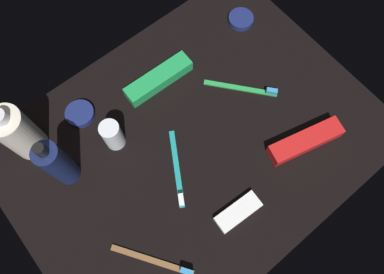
{
  "coord_description": "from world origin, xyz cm",
  "views": [
    {
      "loc": [
        17.92,
        21.95,
        80.41
      ],
      "look_at": [
        0.0,
        0.0,
        3.0
      ],
      "focal_mm": 34.38,
      "sensor_mm": 36.0,
      "label": 1
    }
  ],
  "objects": [
    {
      "name": "cream_tin_right",
      "position": [
        16.32,
        -21.89,
        0.83
      ],
      "size": [
        6.75,
        6.75,
        1.67
      ],
      "primitive_type": "cylinder",
      "color": "navy",
      "rests_on": "ground_plane"
    },
    {
      "name": "toothbrush_teal",
      "position": [
        7.32,
        3.78,
        0.61
      ],
      "size": [
        10.2,
        16.1,
        2.1
      ],
      "color": "teal",
      "rests_on": "ground_plane"
    },
    {
      "name": "bodywash_bottle",
      "position": [
        29.03,
        -22.65,
        7.7
      ],
      "size": [
        7.33,
        7.33,
        17.13
      ],
      "color": "silver",
      "rests_on": "ground_plane"
    },
    {
      "name": "lotion_bottle",
      "position": [
        26.24,
        -11.61,
        7.93
      ],
      "size": [
        5.28,
        5.28,
        18.1
      ],
      "color": "#141E48",
      "rests_on": "ground_plane"
    },
    {
      "name": "toothpaste_box_red",
      "position": [
        -19.7,
        16.7,
        1.6
      ],
      "size": [
        18.14,
        8.59,
        3.2
      ],
      "primitive_type": "cube",
      "rotation": [
        0.0,
        0.0,
        -0.25
      ],
      "color": "red",
      "rests_on": "ground_plane"
    },
    {
      "name": "snack_bar_white",
      "position": [
        2.64,
        18.96,
        0.75
      ],
      "size": [
        10.63,
        4.66,
        1.5
      ],
      "primitive_type": "cube",
      "rotation": [
        0.0,
        0.0,
        -0.06
      ],
      "color": "white",
      "rests_on": "ground_plane"
    },
    {
      "name": "cream_tin_left",
      "position": [
        -31.2,
        -17.98,
        0.78
      ],
      "size": [
        6.55,
        6.55,
        1.56
      ],
      "primitive_type": "cylinder",
      "color": "navy",
      "rests_on": "ground_plane"
    },
    {
      "name": "toothbrush_brown",
      "position": [
        22.35,
        16.02,
        0.61
      ],
      "size": [
        11.02,
        15.62,
        2.1
      ],
      "color": "brown",
      "rests_on": "ground_plane"
    },
    {
      "name": "toothpaste_box_green",
      "position": [
        -3.52,
        -17.16,
        1.6
      ],
      "size": [
        17.72,
        4.92,
        3.2
      ],
      "primitive_type": "cube",
      "rotation": [
        0.0,
        0.0,
        -0.03
      ],
      "color": "green",
      "rests_on": "ground_plane"
    },
    {
      "name": "toothbrush_green",
      "position": [
        -18.55,
        -2.3,
        0.61
      ],
      "size": [
        12.45,
        14.59,
        2.1
      ],
      "color": "green",
      "rests_on": "ground_plane"
    },
    {
      "name": "deodorant_stick",
      "position": [
        13.63,
        -11.12,
        4.26
      ],
      "size": [
        4.45,
        4.45,
        8.53
      ],
      "primitive_type": "cylinder",
      "color": "silver",
      "rests_on": "ground_plane"
    },
    {
      "name": "ground_plane",
      "position": [
        0.0,
        0.0,
        -0.6
      ],
      "size": [
        84.0,
        64.0,
        1.2
      ],
      "primitive_type": "cube",
      "color": "black"
    }
  ]
}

